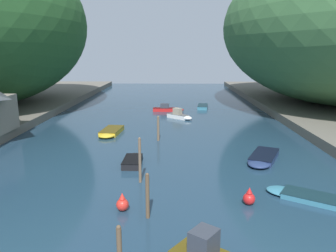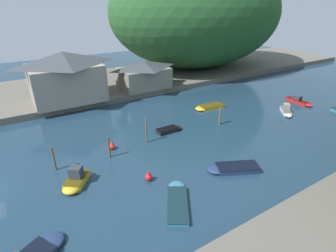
{
  "view_description": "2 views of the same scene",
  "coord_description": "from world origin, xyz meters",
  "px_view_note": "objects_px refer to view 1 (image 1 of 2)",
  "views": [
    {
      "loc": [
        1.63,
        -4.8,
        9.41
      ],
      "look_at": [
        1.14,
        23.93,
        2.89
      ],
      "focal_mm": 35.0,
      "sensor_mm": 36.0,
      "label": 1
    },
    {
      "loc": [
        25.85,
        4.7,
        16.51
      ],
      "look_at": [
        -1.22,
        21.31,
        1.26
      ],
      "focal_mm": 28.0,
      "sensor_mm": 36.0,
      "label": 2
    }
  ],
  "objects_px": {
    "boat_small_dinghy": "(133,160)",
    "boat_red_skiff": "(110,132)",
    "boat_white_cruiser": "(309,197)",
    "boat_yellow_tender": "(168,109)",
    "boat_cabin_cruiser": "(203,106)",
    "channel_buoy_far": "(122,204)",
    "boat_mid_channel": "(180,116)",
    "boat_moored_right": "(263,158)",
    "channel_buoy_near": "(249,198)"
  },
  "relations": [
    {
      "from": "boat_mid_channel",
      "to": "boat_red_skiff",
      "type": "xyz_separation_m",
      "value": [
        -8.31,
        -9.3,
        -0.19
      ]
    },
    {
      "from": "boat_cabin_cruiser",
      "to": "boat_moored_right",
      "type": "bearing_deg",
      "value": -76.82
    },
    {
      "from": "boat_yellow_tender",
      "to": "channel_buoy_far",
      "type": "xyz_separation_m",
      "value": [
        -2.25,
        -34.08,
        0.06
      ]
    },
    {
      "from": "channel_buoy_near",
      "to": "boat_white_cruiser",
      "type": "bearing_deg",
      "value": 10.46
    },
    {
      "from": "boat_small_dinghy",
      "to": "channel_buoy_near",
      "type": "bearing_deg",
      "value": -41.95
    },
    {
      "from": "boat_white_cruiser",
      "to": "channel_buoy_far",
      "type": "bearing_deg",
      "value": 129.91
    },
    {
      "from": "boat_moored_right",
      "to": "channel_buoy_near",
      "type": "height_order",
      "value": "channel_buoy_near"
    },
    {
      "from": "boat_white_cruiser",
      "to": "boat_mid_channel",
      "type": "relative_size",
      "value": 1.52
    },
    {
      "from": "boat_moored_right",
      "to": "boat_cabin_cruiser",
      "type": "height_order",
      "value": "boat_cabin_cruiser"
    },
    {
      "from": "boat_mid_channel",
      "to": "boat_yellow_tender",
      "type": "bearing_deg",
      "value": -122.8
    },
    {
      "from": "boat_moored_right",
      "to": "boat_cabin_cruiser",
      "type": "bearing_deg",
      "value": -58.89
    },
    {
      "from": "boat_white_cruiser",
      "to": "boat_red_skiff",
      "type": "bearing_deg",
      "value": 75.5
    },
    {
      "from": "boat_small_dinghy",
      "to": "channel_buoy_near",
      "type": "distance_m",
      "value": 11.3
    },
    {
      "from": "boat_mid_channel",
      "to": "boat_red_skiff",
      "type": "relative_size",
      "value": 0.72
    },
    {
      "from": "channel_buoy_near",
      "to": "boat_red_skiff",
      "type": "bearing_deg",
      "value": 124.37
    },
    {
      "from": "boat_cabin_cruiser",
      "to": "boat_yellow_tender",
      "type": "bearing_deg",
      "value": -140.46
    },
    {
      "from": "boat_red_skiff",
      "to": "channel_buoy_near",
      "type": "distance_m",
      "value": 21.51
    },
    {
      "from": "boat_yellow_tender",
      "to": "channel_buoy_far",
      "type": "distance_m",
      "value": 34.15
    },
    {
      "from": "boat_small_dinghy",
      "to": "boat_yellow_tender",
      "type": "bearing_deg",
      "value": 85.18
    },
    {
      "from": "boat_red_skiff",
      "to": "channel_buoy_far",
      "type": "xyz_separation_m",
      "value": [
        4.3,
        -18.7,
        0.18
      ]
    },
    {
      "from": "boat_mid_channel",
      "to": "boat_red_skiff",
      "type": "bearing_deg",
      "value": -0.82
    },
    {
      "from": "boat_white_cruiser",
      "to": "channel_buoy_far",
      "type": "relative_size",
      "value": 5.16
    },
    {
      "from": "boat_white_cruiser",
      "to": "boat_yellow_tender",
      "type": "distance_m",
      "value": 33.8
    },
    {
      "from": "boat_white_cruiser",
      "to": "boat_mid_channel",
      "type": "xyz_separation_m",
      "value": [
        -7.93,
        26.29,
        0.26
      ]
    },
    {
      "from": "boat_moored_right",
      "to": "channel_buoy_near",
      "type": "bearing_deg",
      "value": 95.32
    },
    {
      "from": "channel_buoy_near",
      "to": "boat_mid_channel",
      "type": "bearing_deg",
      "value": 98.06
    },
    {
      "from": "boat_moored_right",
      "to": "boat_red_skiff",
      "type": "relative_size",
      "value": 1.09
    },
    {
      "from": "boat_moored_right",
      "to": "boat_mid_channel",
      "type": "relative_size",
      "value": 1.51
    },
    {
      "from": "boat_small_dinghy",
      "to": "boat_red_skiff",
      "type": "distance_m",
      "value": 10.76
    },
    {
      "from": "channel_buoy_near",
      "to": "channel_buoy_far",
      "type": "distance_m",
      "value": 7.9
    },
    {
      "from": "boat_cabin_cruiser",
      "to": "boat_mid_channel",
      "type": "bearing_deg",
      "value": -105.35
    },
    {
      "from": "boat_small_dinghy",
      "to": "boat_red_skiff",
      "type": "bearing_deg",
      "value": 112.33
    },
    {
      "from": "channel_buoy_near",
      "to": "channel_buoy_far",
      "type": "bearing_deg",
      "value": -173.13
    },
    {
      "from": "boat_yellow_tender",
      "to": "boat_cabin_cruiser",
      "type": "distance_m",
      "value": 6.96
    },
    {
      "from": "boat_white_cruiser",
      "to": "boat_cabin_cruiser",
      "type": "relative_size",
      "value": 1.14
    },
    {
      "from": "boat_cabin_cruiser",
      "to": "channel_buoy_far",
      "type": "xyz_separation_m",
      "value": [
        -8.15,
        -37.76,
        0.17
      ]
    },
    {
      "from": "boat_mid_channel",
      "to": "boat_cabin_cruiser",
      "type": "relative_size",
      "value": 0.75
    },
    {
      "from": "boat_red_skiff",
      "to": "channel_buoy_near",
      "type": "relative_size",
      "value": 4.68
    },
    {
      "from": "boat_moored_right",
      "to": "boat_small_dinghy",
      "type": "distance_m",
      "value": 11.35
    },
    {
      "from": "boat_yellow_tender",
      "to": "channel_buoy_far",
      "type": "relative_size",
      "value": 4.38
    },
    {
      "from": "boat_mid_channel",
      "to": "channel_buoy_far",
      "type": "distance_m",
      "value": 28.28
    },
    {
      "from": "boat_white_cruiser",
      "to": "boat_yellow_tender",
      "type": "bearing_deg",
      "value": 48.48
    },
    {
      "from": "boat_small_dinghy",
      "to": "boat_mid_channel",
      "type": "distance_m",
      "value": 19.83
    },
    {
      "from": "boat_red_skiff",
      "to": "boat_cabin_cruiser",
      "type": "bearing_deg",
      "value": -117.5
    },
    {
      "from": "boat_moored_right",
      "to": "boat_red_skiff",
      "type": "bearing_deg",
      "value": -6.08
    },
    {
      "from": "boat_small_dinghy",
      "to": "channel_buoy_far",
      "type": "bearing_deg",
      "value": -86.19
    },
    {
      "from": "boat_red_skiff",
      "to": "boat_small_dinghy",
      "type": "bearing_deg",
      "value": 116.83
    },
    {
      "from": "channel_buoy_near",
      "to": "channel_buoy_far",
      "type": "relative_size",
      "value": 1.0
    },
    {
      "from": "boat_mid_channel",
      "to": "channel_buoy_far",
      "type": "bearing_deg",
      "value": 32.82
    },
    {
      "from": "boat_white_cruiser",
      "to": "boat_cabin_cruiser",
      "type": "distance_m",
      "value": 36.26
    }
  ]
}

